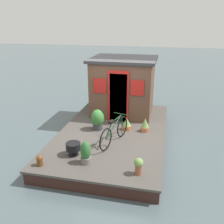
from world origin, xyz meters
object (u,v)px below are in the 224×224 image
object	(u,v)px
bicycle	(114,131)
potted_plant_succulent	(86,153)
charcoal_grill	(73,147)
potted_plant_thyme	(145,125)
potted_plant_sage	(139,165)
potted_plant_fern	(97,119)
potted_plant_basil	(127,124)
mooring_bollard	(40,160)
houseboat_cabin	(123,86)

from	to	relation	value
bicycle	potted_plant_succulent	distance (m)	1.31
potted_plant_succulent	charcoal_grill	world-z (taller)	potted_plant_succulent
potted_plant_thyme	charcoal_grill	world-z (taller)	potted_plant_thyme
potted_plant_sage	potted_plant_fern	bearing A→B (deg)	35.95
potted_plant_basil	potted_plant_sage	distance (m)	2.52
bicycle	mooring_bollard	xyz separation A→B (m)	(-1.59, 1.54, -0.22)
potted_plant_thyme	mooring_bollard	xyz separation A→B (m)	(-2.59, 2.33, -0.07)
mooring_bollard	potted_plant_basil	bearing A→B (deg)	-33.73
potted_plant_succulent	potted_plant_basil	xyz separation A→B (m)	(2.23, -0.66, -0.08)
potted_plant_sage	bicycle	bearing A→B (deg)	31.80
houseboat_cabin	charcoal_grill	world-z (taller)	houseboat_cabin
mooring_bollard	potted_plant_sage	bearing A→B (deg)	-86.00
bicycle	potted_plant_sage	xyz separation A→B (m)	(-1.42, -0.88, -0.13)
bicycle	houseboat_cabin	bearing A→B (deg)	4.93
bicycle	potted_plant_succulent	bearing A→B (deg)	159.19
potted_plant_sage	charcoal_grill	distance (m)	1.87
potted_plant_sage	mooring_bollard	xyz separation A→B (m)	(-0.17, 2.42, -0.09)
potted_plant_thyme	potted_plant_sage	size ratio (longest dim) A/B	1.10
houseboat_cabin	potted_plant_sage	xyz separation A→B (m)	(-4.00, -1.11, -0.82)
bicycle	potted_plant_fern	world-z (taller)	bicycle
potted_plant_sage	charcoal_grill	world-z (taller)	potted_plant_sage
potted_plant_sage	potted_plant_succulent	bearing A→B (deg)	81.63
potted_plant_thyme	potted_plant_basil	bearing A→B (deg)	89.52
bicycle	potted_plant_basil	xyz separation A→B (m)	(1.00, -0.19, -0.17)
potted_plant_succulent	potted_plant_fern	bearing A→B (deg)	7.61
potted_plant_succulent	houseboat_cabin	bearing A→B (deg)	-3.66
potted_plant_thyme	potted_plant_sage	distance (m)	2.42
potted_plant_basil	mooring_bollard	world-z (taller)	potted_plant_basil
charcoal_grill	mooring_bollard	world-z (taller)	charcoal_grill
potted_plant_succulent	charcoal_grill	distance (m)	0.55
charcoal_grill	potted_plant_sage	bearing A→B (deg)	-105.69
potted_plant_thyme	potted_plant_sage	bearing A→B (deg)	-177.73
houseboat_cabin	potted_plant_fern	size ratio (longest dim) A/B	3.48
houseboat_cabin	mooring_bollard	xyz separation A→B (m)	(-4.17, 1.32, -0.91)
charcoal_grill	potted_plant_thyme	bearing A→B (deg)	-41.66
potted_plant_fern	potted_plant_sage	world-z (taller)	potted_plant_fern
houseboat_cabin	potted_plant_succulent	xyz separation A→B (m)	(-3.80, 0.24, -0.79)
bicycle	potted_plant_succulent	xyz separation A→B (m)	(-1.23, 0.47, -0.09)
charcoal_grill	potted_plant_fern	bearing A→B (deg)	-5.87
potted_plant_fern	houseboat_cabin	bearing A→B (deg)	-16.27
charcoal_grill	houseboat_cabin	bearing A→B (deg)	-11.22
potted_plant_thyme	potted_plant_basil	xyz separation A→B (m)	(0.01, 0.59, -0.03)
bicycle	potted_plant_thyme	world-z (taller)	bicycle
houseboat_cabin	bicycle	world-z (taller)	houseboat_cabin
potted_plant_thyme	houseboat_cabin	bearing A→B (deg)	32.53
potted_plant_thyme	potted_plant_succulent	bearing A→B (deg)	150.57
houseboat_cabin	charcoal_grill	size ratio (longest dim) A/B	6.01
potted_plant_succulent	potted_plant_sage	world-z (taller)	potted_plant_succulent
bicycle	potted_plant_thyme	xyz separation A→B (m)	(1.00, -0.79, -0.14)
houseboat_cabin	potted_plant_thyme	xyz separation A→B (m)	(-1.58, -1.01, -0.84)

